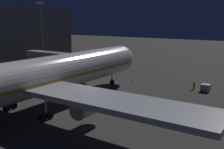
# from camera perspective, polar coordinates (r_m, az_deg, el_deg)

# --- Properties ---
(ground_plane) EXTENTS (320.00, 320.00, 0.00)m
(ground_plane) POSITION_cam_1_polar(r_m,az_deg,el_deg) (51.37, -7.63, -4.90)
(ground_plane) COLOR #383533
(airliner_at_gate) EXTENTS (57.06, 61.25, 20.09)m
(airliner_at_gate) POSITION_cam_1_polar(r_m,az_deg,el_deg) (42.42, -18.04, -1.22)
(airliner_at_gate) COLOR silver
(airliner_at_gate) RESTS_ON ground_plane
(jet_bridge) EXTENTS (19.60, 3.40, 7.10)m
(jet_bridge) POSITION_cam_1_polar(r_m,az_deg,el_deg) (63.18, -10.17, 3.28)
(jet_bridge) COLOR #9E9E99
(jet_bridge) RESTS_ON ground_plane
(apron_floodlight_mast) EXTENTS (2.90, 0.50, 19.17)m
(apron_floodlight_mast) POSITION_cam_1_polar(r_m,az_deg,el_deg) (78.15, -14.69, 8.68)
(apron_floodlight_mast) COLOR #59595E
(apron_floodlight_mast) RESTS_ON ground_plane
(baggage_container_mid_row) EXTENTS (1.79, 1.78, 1.43)m
(baggage_container_mid_row) POSITION_cam_1_polar(r_m,az_deg,el_deg) (58.75, 19.20, -2.63)
(baggage_container_mid_row) COLOR #B7BABF
(baggage_container_mid_row) RESTS_ON ground_plane
(ground_crew_under_port_wing) EXTENTS (0.40, 0.40, 1.85)m
(ground_crew_under_port_wing) POSITION_cam_1_polar(r_m,az_deg,el_deg) (59.75, 16.99, -1.95)
(ground_crew_under_port_wing) COLOR black
(ground_crew_under_port_wing) RESTS_ON ground_plane
(traffic_cone_nose_port) EXTENTS (0.36, 0.36, 0.55)m
(traffic_cone_nose_port) POSITION_cam_1_polar(r_m,az_deg,el_deg) (64.13, 4.37, -1.25)
(traffic_cone_nose_port) COLOR orange
(traffic_cone_nose_port) RESTS_ON ground_plane
(traffic_cone_nose_starboard) EXTENTS (0.36, 0.36, 0.55)m
(traffic_cone_nose_starboard) POSITION_cam_1_polar(r_m,az_deg,el_deg) (66.34, 1.06, -0.79)
(traffic_cone_nose_starboard) COLOR orange
(traffic_cone_nose_starboard) RESTS_ON ground_plane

